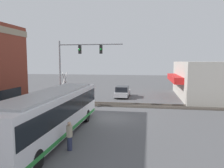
# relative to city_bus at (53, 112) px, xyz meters

# --- Properties ---
(ground_plane) EXTENTS (120.00, 120.00, 0.00)m
(ground_plane) POSITION_rel_city_bus_xyz_m (5.28, -2.80, -1.68)
(ground_plane) COLOR #565659
(shop_building) EXTENTS (13.84, 10.85, 4.91)m
(shop_building) POSITION_rel_city_bus_xyz_m (18.38, -15.08, 0.78)
(shop_building) COLOR #B2ADA3
(shop_building) RESTS_ON ground
(city_bus) EXTENTS (12.22, 2.59, 3.03)m
(city_bus) POSITION_rel_city_bus_xyz_m (0.00, 0.00, 0.00)
(city_bus) COLOR silver
(city_bus) RESTS_ON ground
(traffic_signal_gantry) EXTENTS (0.42, 7.06, 7.17)m
(traffic_signal_gantry) POSITION_rel_city_bus_xyz_m (9.65, 1.63, 3.49)
(traffic_signal_gantry) COLOR gray
(traffic_signal_gantry) RESTS_ON ground
(crossing_signal) EXTENTS (1.41, 1.18, 3.81)m
(crossing_signal) POSITION_rel_city_bus_xyz_m (9.20, 2.79, 0.62)
(crossing_signal) COLOR gray
(crossing_signal) RESTS_ON ground
(rail_track_near) EXTENTS (2.60, 60.00, 0.15)m
(rail_track_near) POSITION_rel_city_bus_xyz_m (11.28, -2.80, -1.65)
(rail_track_near) COLOR #332D28
(rail_track_near) RESTS_ON ground
(parked_car_silver) EXTENTS (4.42, 1.82, 1.53)m
(parked_car_silver) POSITION_rel_city_bus_xyz_m (16.62, -2.60, -0.97)
(parked_car_silver) COLOR #B7B7BC
(parked_car_silver) RESTS_ON ground
(pedestrian_near_bus) EXTENTS (0.34, 0.34, 1.64)m
(pedestrian_near_bus) POSITION_rel_city_bus_xyz_m (-1.85, -1.82, -0.85)
(pedestrian_near_bus) COLOR #2D3351
(pedestrian_near_bus) RESTS_ON ground
(pedestrian_at_crossing) EXTENTS (0.34, 0.34, 1.73)m
(pedestrian_at_crossing) POSITION_rel_city_bus_xyz_m (9.84, 2.55, -0.80)
(pedestrian_at_crossing) COLOR black
(pedestrian_at_crossing) RESTS_ON ground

